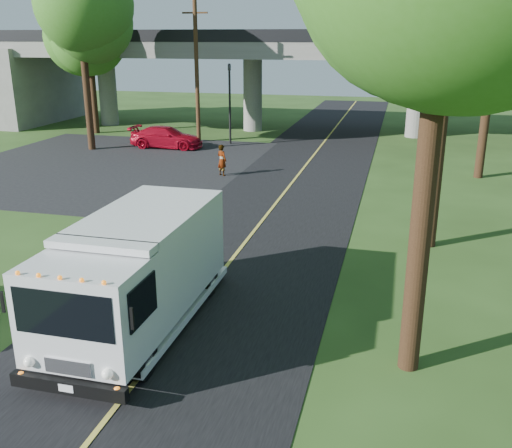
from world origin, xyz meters
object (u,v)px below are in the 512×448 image
(tree_right_far, at_px, (505,3))
(tree_left_far, at_px, (89,27))
(pedestrian, at_px, (222,160))
(red_sedan, at_px, (167,137))
(tree_left_lot, at_px, (82,18))
(step_van, at_px, (138,270))
(utility_pole, at_px, (197,75))
(traffic_signal, at_px, (230,95))

(tree_right_far, distance_m, tree_left_far, 27.22)
(pedestrian, bearing_deg, red_sedan, -18.72)
(tree_left_lot, relative_size, step_van, 1.58)
(tree_right_far, xyz_separation_m, step_van, (-10.13, -18.58, -6.78))
(tree_right_far, distance_m, step_van, 22.22)
(utility_pole, bearing_deg, pedestrian, -61.65)
(traffic_signal, xyz_separation_m, tree_left_lot, (-7.79, -4.16, 4.70))
(utility_pole, xyz_separation_m, tree_left_far, (-9.29, 3.84, 2.86))
(traffic_signal, relative_size, tree_right_far, 0.47)
(tree_left_lot, relative_size, pedestrian, 6.47)
(utility_pole, relative_size, tree_left_far, 0.91)
(pedestrian, bearing_deg, utility_pole, -31.78)
(utility_pole, xyz_separation_m, tree_left_lot, (-6.29, -2.16, 3.31))
(traffic_signal, xyz_separation_m, red_sedan, (-3.59, -2.29, -2.52))
(red_sedan, bearing_deg, step_van, -159.34)
(red_sedan, bearing_deg, tree_right_far, -102.10)
(tree_left_far, height_order, step_van, tree_left_far)
(red_sedan, bearing_deg, utility_pole, -82.65)
(pedestrian, bearing_deg, traffic_signal, -46.18)
(utility_pole, xyz_separation_m, pedestrian, (3.70, -6.86, -3.78))
(tree_right_far, bearing_deg, red_sedan, 168.35)
(traffic_signal, height_order, tree_left_lot, tree_left_lot)
(tree_left_far, bearing_deg, red_sedan, -29.79)
(utility_pole, height_order, tree_left_far, tree_left_far)
(tree_right_far, height_order, tree_left_lot, tree_right_far)
(tree_right_far, xyz_separation_m, tree_left_lot, (-23.00, 2.00, -0.40))
(tree_left_far, distance_m, pedestrian, 18.09)
(tree_left_lot, bearing_deg, utility_pole, 18.97)
(utility_pole, distance_m, step_van, 23.88)
(traffic_signal, xyz_separation_m, step_van, (5.08, -24.75, -1.68))
(utility_pole, distance_m, tree_right_far, 17.61)
(traffic_signal, distance_m, step_van, 25.32)
(traffic_signal, relative_size, tree_left_lot, 0.50)
(tree_left_lot, distance_m, red_sedan, 8.56)
(tree_left_far, distance_m, red_sedan, 10.71)
(step_van, bearing_deg, pedestrian, 100.49)
(tree_right_far, xyz_separation_m, red_sedan, (-18.80, 3.88, -7.62))
(red_sedan, xyz_separation_m, pedestrian, (5.79, -6.57, 0.13))
(tree_left_lot, relative_size, tree_left_far, 1.06)
(step_van, xyz_separation_m, red_sedan, (-8.67, 22.46, -0.84))
(red_sedan, bearing_deg, traffic_signal, -57.98)
(tree_left_far, bearing_deg, tree_right_far, -17.10)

